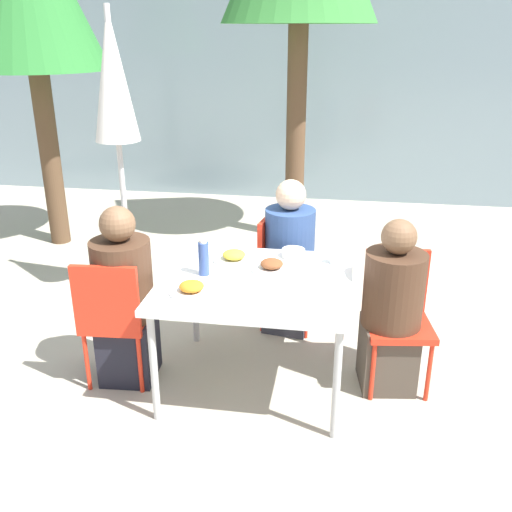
{
  "coord_description": "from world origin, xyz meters",
  "views": [
    {
      "loc": [
        0.5,
        -3.1,
        2.14
      ],
      "look_at": [
        0.0,
        0.0,
        0.88
      ],
      "focal_mm": 40.0,
      "sensor_mm": 36.0,
      "label": 1
    }
  ],
  "objects": [
    {
      "name": "ground_plane",
      "position": [
        0.0,
        0.0,
        0.0
      ],
      "size": [
        24.0,
        24.0,
        0.0
      ],
      "primitive_type": "plane",
      "color": "#B2A893"
    },
    {
      "name": "building_facade",
      "position": [
        0.0,
        4.45,
        1.5
      ],
      "size": [
        10.0,
        0.2,
        3.0
      ],
      "color": "gray",
      "rests_on": "ground"
    },
    {
      "name": "dining_table",
      "position": [
        0.0,
        0.0,
        0.68
      ],
      "size": [
        1.15,
        1.03,
        0.73
      ],
      "color": "white",
      "rests_on": "ground"
    },
    {
      "name": "chair_left",
      "position": [
        -0.87,
        -0.14,
        0.5
      ],
      "size": [
        0.43,
        0.43,
        0.86
      ],
      "rotation": [
        0.0,
        0.0,
        0.07
      ],
      "color": "red",
      "rests_on": "ground"
    },
    {
      "name": "person_left",
      "position": [
        -0.83,
        -0.06,
        0.54
      ],
      "size": [
        0.37,
        0.37,
        1.17
      ],
      "rotation": [
        0.0,
        0.0,
        0.07
      ],
      "color": "black",
      "rests_on": "ground"
    },
    {
      "name": "chair_right",
      "position": [
        0.86,
        0.2,
        0.5
      ],
      "size": [
        0.45,
        0.45,
        0.86
      ],
      "rotation": [
        0.0,
        0.0,
        -3.01
      ],
      "color": "red",
      "rests_on": "ground"
    },
    {
      "name": "person_right",
      "position": [
        0.83,
        0.11,
        0.52
      ],
      "size": [
        0.37,
        0.37,
        1.12
      ],
      "rotation": [
        0.0,
        0.0,
        -3.01
      ],
      "color": "#473D33",
      "rests_on": "ground"
    },
    {
      "name": "chair_far",
      "position": [
        0.05,
        0.83,
        0.5
      ],
      "size": [
        0.46,
        0.46,
        0.86
      ],
      "rotation": [
        0.0,
        0.0,
        -1.73
      ],
      "color": "red",
      "rests_on": "ground"
    },
    {
      "name": "person_far",
      "position": [
        0.13,
        0.77,
        0.54
      ],
      "size": [
        0.37,
        0.37,
        1.16
      ],
      "rotation": [
        0.0,
        0.0,
        -1.73
      ],
      "color": "#383842",
      "rests_on": "ground"
    },
    {
      "name": "closed_umbrella",
      "position": [
        -1.23,
        1.05,
        1.7
      ],
      "size": [
        0.36,
        0.36,
        2.3
      ],
      "color": "#333333",
      "rests_on": "ground"
    },
    {
      "name": "plate_0",
      "position": [
        0.07,
        0.15,
        0.76
      ],
      "size": [
        0.26,
        0.26,
        0.07
      ],
      "color": "white",
      "rests_on": "dining_table"
    },
    {
      "name": "plate_1",
      "position": [
        -0.19,
        0.26,
        0.76
      ],
      "size": [
        0.27,
        0.27,
        0.07
      ],
      "color": "white",
      "rests_on": "dining_table"
    },
    {
      "name": "plate_2",
      "position": [
        -0.33,
        -0.25,
        0.76
      ],
      "size": [
        0.26,
        0.26,
        0.07
      ],
      "color": "white",
      "rests_on": "dining_table"
    },
    {
      "name": "bottle",
      "position": [
        -0.33,
        0.02,
        0.84
      ],
      "size": [
        0.06,
        0.06,
        0.23
      ],
      "color": "#334C8E",
      "rests_on": "dining_table"
    },
    {
      "name": "drinking_cup",
      "position": [
        0.46,
        0.33,
        0.77
      ],
      "size": [
        0.08,
        0.08,
        0.08
      ],
      "color": "silver",
      "rests_on": "dining_table"
    },
    {
      "name": "salad_bowl",
      "position": [
        0.19,
        0.4,
        0.76
      ],
      "size": [
        0.15,
        0.15,
        0.05
      ],
      "color": "white",
      "rests_on": "dining_table"
    }
  ]
}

